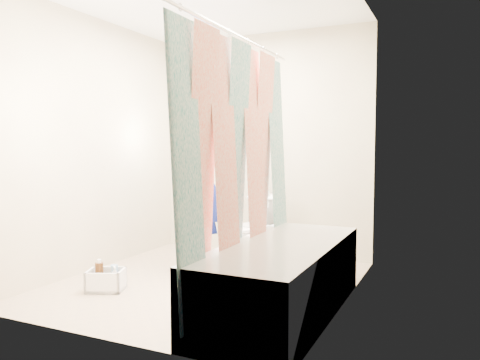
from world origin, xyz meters
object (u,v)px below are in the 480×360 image
at_px(bathtub, 282,276).
at_px(cleaning_caddy, 107,281).
at_px(plumber, 196,175).
at_px(toilet, 255,231).

distance_m(bathtub, cleaning_caddy, 1.49).
height_order(bathtub, plumber, plumber).
height_order(bathtub, toilet, toilet).
xyz_separation_m(toilet, plumber, (-0.44, -0.38, 0.57)).
relative_size(bathtub, toilet, 2.53).
height_order(toilet, cleaning_caddy, toilet).
height_order(plumber, cleaning_caddy, plumber).
xyz_separation_m(bathtub, plumber, (-1.14, 0.79, 0.65)).
bearing_deg(plumber, toilet, 113.06).
bearing_deg(toilet, bathtub, -54.97).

